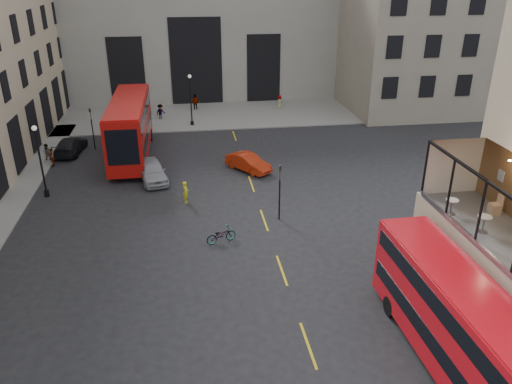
{
  "coord_description": "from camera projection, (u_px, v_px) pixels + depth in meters",
  "views": [
    {
      "loc": [
        -6.82,
        -16.71,
        15.3
      ],
      "look_at": [
        -2.84,
        10.0,
        3.0
      ],
      "focal_mm": 35.0,
      "sensor_mm": 36.0,
      "label": 1
    }
  ],
  "objects": [
    {
      "name": "cafe_floor",
      "position": [
        507.0,
        242.0,
        21.28
      ],
      "size": [
        3.0,
        10.0,
        0.1
      ],
      "primitive_type": "cube",
      "color": "slate",
      "rests_on": "host_frontage"
    },
    {
      "name": "pedestrian_e",
      "position": [
        52.0,
        158.0,
        41.34
      ],
      "size": [
        0.42,
        0.59,
        1.53
      ],
      "primitive_type": "imported",
      "rotation": [
        0.0,
        0.0,
        4.82
      ],
      "color": "gray",
      "rests_on": "ground"
    },
    {
      "name": "cafe_table_far",
      "position": [
        452.0,
        204.0,
        23.37
      ],
      "size": [
        0.58,
        0.58,
        0.73
      ],
      "color": "white",
      "rests_on": "cafe_floor"
    },
    {
      "name": "building_right",
      "position": [
        416.0,
        13.0,
        56.65
      ],
      "size": [
        16.6,
        18.6,
        20.0
      ],
      "color": "gray",
      "rests_on": "ground"
    },
    {
      "name": "car_c",
      "position": [
        70.0,
        145.0,
        44.32
      ],
      "size": [
        2.49,
        5.03,
        1.41
      ],
      "primitive_type": "imported",
      "rotation": [
        0.0,
        0.0,
        3.03
      ],
      "color": "black",
      "rests_on": "ground"
    },
    {
      "name": "car_a",
      "position": [
        152.0,
        171.0,
        38.56
      ],
      "size": [
        2.79,
        4.95,
        1.59
      ],
      "primitive_type": "imported",
      "rotation": [
        0.0,
        0.0,
        0.21
      ],
      "color": "#9EA1A6",
      "rests_on": "ground"
    },
    {
      "name": "pedestrian_d",
      "position": [
        279.0,
        102.0,
        57.87
      ],
      "size": [
        0.8,
        0.94,
        1.63
      ],
      "primitive_type": "imported",
      "rotation": [
        0.0,
        0.0,
        2.0
      ],
      "color": "gray",
      "rests_on": "ground"
    },
    {
      "name": "pavement_far",
      "position": [
        191.0,
        115.0,
        55.67
      ],
      "size": [
        40.0,
        12.0,
        0.12
      ],
      "primitive_type": "cube",
      "color": "slate",
      "rests_on": "ground"
    },
    {
      "name": "bus_far",
      "position": [
        130.0,
        125.0,
        42.72
      ],
      "size": [
        3.0,
        12.59,
        5.02
      ],
      "color": "#A90F0B",
      "rests_on": "ground"
    },
    {
      "name": "pedestrian_a",
      "position": [
        47.0,
        153.0,
        42.19
      ],
      "size": [
        0.86,
        0.72,
        1.61
      ],
      "primitive_type": "imported",
      "rotation": [
        0.0,
        0.0,
        -0.14
      ],
      "color": "gray",
      "rests_on": "ground"
    },
    {
      "name": "car_b",
      "position": [
        248.0,
        163.0,
        40.53
      ],
      "size": [
        3.66,
        4.17,
        1.37
      ],
      "primitive_type": "imported",
      "rotation": [
        0.0,
        0.0,
        0.65
      ],
      "color": "#AF240A",
      "rests_on": "ground"
    },
    {
      "name": "ground",
      "position": [
        352.0,
        341.0,
        22.29
      ],
      "size": [
        140.0,
        140.0,
        0.0
      ],
      "primitive_type": "plane",
      "color": "black",
      "rests_on": "ground"
    },
    {
      "name": "host_frontage",
      "position": [
        496.0,
        286.0,
        22.23
      ],
      "size": [
        3.0,
        11.0,
        4.5
      ],
      "primitive_type": "cube",
      "color": "#C9B396",
      "rests_on": "ground"
    },
    {
      "name": "pedestrian_b",
      "position": [
        161.0,
        112.0,
        53.76
      ],
      "size": [
        1.27,
        1.18,
        1.72
      ],
      "primitive_type": "imported",
      "rotation": [
        0.0,
        0.0,
        0.65
      ],
      "color": "gray",
      "rests_on": "ground"
    },
    {
      "name": "cyclist",
      "position": [
        186.0,
        192.0,
        34.95
      ],
      "size": [
        0.46,
        0.63,
        1.6
      ],
      "primitive_type": "imported",
      "rotation": [
        0.0,
        0.0,
        1.44
      ],
      "color": "yellow",
      "rests_on": "ground"
    },
    {
      "name": "cafe_table_mid",
      "position": [
        484.0,
        221.0,
        21.75
      ],
      "size": [
        0.61,
        0.61,
        0.77
      ],
      "color": "silver",
      "rests_on": "cafe_floor"
    },
    {
      "name": "street_lamp_b",
      "position": [
        191.0,
        103.0,
        51.1
      ],
      "size": [
        0.36,
        0.36,
        5.33
      ],
      "color": "black",
      "rests_on": "ground"
    },
    {
      "name": "gateway",
      "position": [
        193.0,
        18.0,
        60.93
      ],
      "size": [
        35.0,
        10.6,
        18.0
      ],
      "color": "gray",
      "rests_on": "ground"
    },
    {
      "name": "street_lamp_a",
      "position": [
        41.0,
        166.0,
        35.22
      ],
      "size": [
        0.36,
        0.36,
        5.33
      ],
      "color": "black",
      "rests_on": "ground"
    },
    {
      "name": "cafe_chair_d",
      "position": [
        495.0,
        208.0,
        23.45
      ],
      "size": [
        0.48,
        0.48,
        0.95
      ],
      "color": "tan",
      "rests_on": "cafe_floor"
    },
    {
      "name": "traffic_light_near",
      "position": [
        280.0,
        186.0,
        31.96
      ],
      "size": [
        0.16,
        0.2,
        3.8
      ],
      "color": "black",
      "rests_on": "ground"
    },
    {
      "name": "pedestrian_c",
      "position": [
        195.0,
        103.0,
        57.18
      ],
      "size": [
        1.18,
        0.73,
        1.87
      ],
      "primitive_type": "imported",
      "rotation": [
        0.0,
        0.0,
        3.41
      ],
      "color": "gray",
      "rests_on": "ground"
    },
    {
      "name": "bus_near",
      "position": [
        455.0,
        317.0,
        20.11
      ],
      "size": [
        2.65,
        10.64,
        4.23
      ],
      "color": "red",
      "rests_on": "ground"
    },
    {
      "name": "traffic_light_far",
      "position": [
        92.0,
        124.0,
        44.48
      ],
      "size": [
        0.16,
        0.2,
        3.8
      ],
      "color": "black",
      "rests_on": "ground"
    },
    {
      "name": "bicycle",
      "position": [
        221.0,
        235.0,
        30.03
      ],
      "size": [
        1.97,
        1.19,
        0.98
      ],
      "primitive_type": "imported",
      "rotation": [
        0.0,
        0.0,
        1.89
      ],
      "color": "gray",
      "rests_on": "ground"
    }
  ]
}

